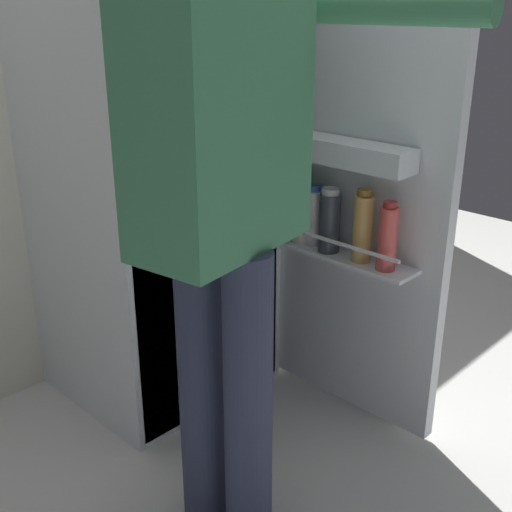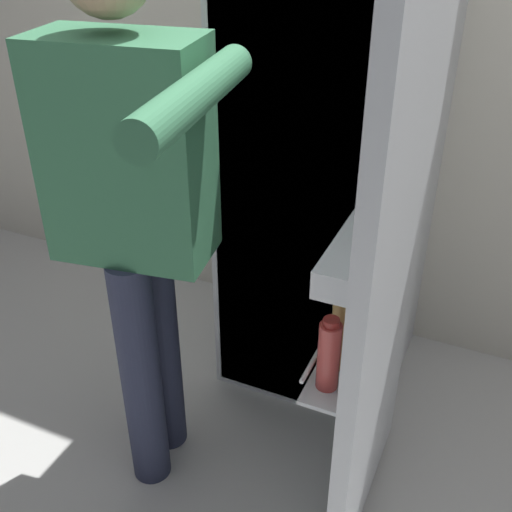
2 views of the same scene
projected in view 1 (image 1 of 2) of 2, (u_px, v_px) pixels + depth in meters
The scene contains 4 objects.
ground_plane at pixel (269, 442), 2.09m from camera, with size 5.32×5.32×0.00m, color silver.
kitchen_wall at pixel (79, 18), 2.20m from camera, with size 4.40×0.10×2.51m, color silver.
refrigerator at pixel (166, 164), 2.12m from camera, with size 0.68×1.21×1.64m.
person at pixel (223, 177), 1.43m from camera, with size 0.59×0.67×1.60m.
Camera 1 is at (-1.26, -1.17, 1.33)m, focal length 45.91 mm.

